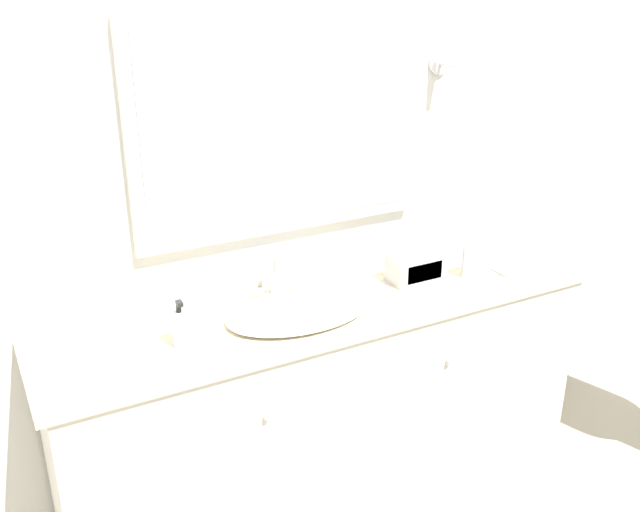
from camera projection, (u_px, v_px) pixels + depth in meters
The scene contains 8 objects.
wall_back at pixel (295, 182), 2.71m from camera, with size 8.00×0.18×2.55m.
vanity_counter at pixel (330, 405), 2.80m from camera, with size 2.14×0.52×0.89m.
sink_basin at pixel (298, 310), 2.55m from camera, with size 0.54×0.39×0.16m.
soap_bottle at pixel (180, 328), 2.32m from camera, with size 0.05×0.05×0.17m.
appliance_box at pixel (416, 267), 2.81m from camera, with size 0.22×0.12×0.11m.
picture_frame at pixel (474, 259), 2.84m from camera, with size 0.11×0.01×0.14m.
hand_towel_near_sink at pixel (497, 248), 3.08m from camera, with size 0.17×0.14×0.04m.
metal_tray at pixel (512, 270), 2.91m from camera, with size 0.15×0.10×0.01m.
Camera 1 is at (-1.14, -1.80, 2.07)m, focal length 40.00 mm.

